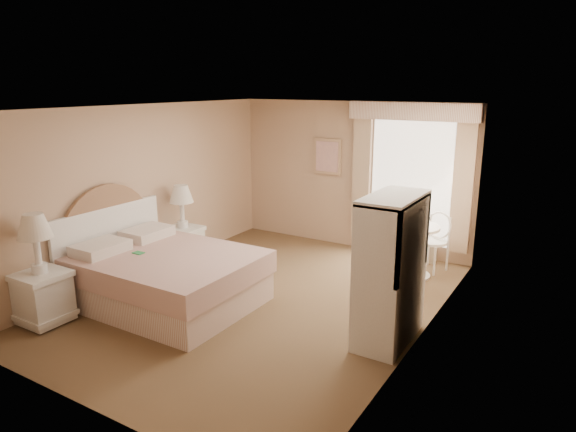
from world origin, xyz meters
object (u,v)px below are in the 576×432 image
Objects in this scene: bed at (160,274)px; nightstand_near at (42,284)px; cafe_chair at (435,237)px; armoire at (390,282)px; nightstand_far at (183,235)px; round_table at (413,242)px.

bed is 1.40m from nightstand_near.
cafe_chair is 2.51m from armoire.
armoire reaches higher than nightstand_near.
armoire is (2.92, 0.55, 0.31)m from bed.
round_table is at bearing 22.72° from nightstand_far.
cafe_chair is at bearing 94.65° from armoire.
bed is 2.91× the size of round_table.
nightstand_far is 3.53m from round_table.
cafe_chair is (2.72, 3.05, 0.14)m from bed.
nightstand_near is at bearing -121.51° from bed.
nightstand_far is (-0.00, 2.42, -0.03)m from nightstand_near.
nightstand_near reaches higher than nightstand_far.
armoire is at bearing -67.46° from cafe_chair.
bed is 2.52× the size of cafe_chair.
bed reaches higher than round_table.
bed is 3.63m from round_table.
round_table is (2.53, 2.60, 0.14)m from bed.
armoire reaches higher than cafe_chair.
bed reaches higher than nightstand_near.
round_table is at bearing 101.01° from armoire.
round_table is 0.47× the size of armoire.
bed is 1.44m from nightstand_far.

